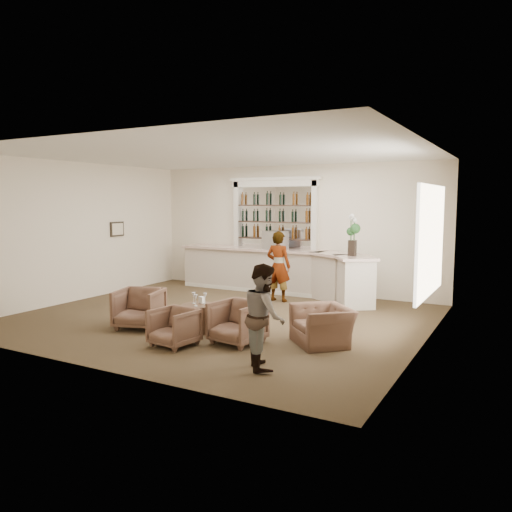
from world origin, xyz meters
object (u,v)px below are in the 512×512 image
(sommelier, at_px, (278,266))
(armchair_right, at_px, (237,322))
(flower_vase, at_px, (353,232))
(bar_counter, at_px, (278,271))
(cocktail_table, at_px, (198,318))
(armchair_far, at_px, (322,326))
(armchair_left, at_px, (139,308))
(armchair_center, at_px, (174,327))
(guest, at_px, (264,316))
(espresso_machine, at_px, (275,240))

(sommelier, height_order, armchair_right, sommelier)
(sommelier, xyz_separation_m, flower_vase, (1.67, 0.38, 0.83))
(bar_counter, bearing_deg, cocktail_table, -84.64)
(armchair_far, bearing_deg, armchair_left, -123.77)
(armchair_far, bearing_deg, armchair_right, -107.57)
(armchair_left, xyz_separation_m, armchair_center, (1.31, -0.62, -0.06))
(armchair_center, bearing_deg, cocktail_table, 108.03)
(flower_vase, bearing_deg, armchair_right, -100.21)
(sommelier, xyz_separation_m, guest, (1.92, -4.38, -0.09))
(armchair_left, distance_m, espresso_machine, 4.55)
(armchair_center, height_order, armchair_right, armchair_right)
(bar_counter, relative_size, cocktail_table, 9.24)
(bar_counter, height_order, armchair_left, bar_counter)
(armchair_center, relative_size, flower_vase, 0.73)
(guest, xyz_separation_m, flower_vase, (-0.25, 4.76, 0.92))
(guest, bearing_deg, espresso_machine, -11.02)
(armchair_center, distance_m, armchair_far, 2.46)
(armchair_right, bearing_deg, cocktail_table, 171.44)
(espresso_machine, xyz_separation_m, flower_vase, (2.19, -0.48, 0.29))
(armchair_center, height_order, espresso_machine, espresso_machine)
(cocktail_table, height_order, armchair_right, armchair_right)
(cocktail_table, height_order, armchair_far, armchair_far)
(cocktail_table, relative_size, armchair_left, 0.76)
(armchair_left, xyz_separation_m, armchair_right, (2.15, -0.00, -0.01))
(guest, height_order, espresso_machine, espresso_machine)
(sommelier, distance_m, flower_vase, 1.91)
(bar_counter, xyz_separation_m, cocktail_table, (0.39, -4.10, -0.32))
(sommelier, bearing_deg, espresso_machine, -58.37)
(bar_counter, relative_size, espresso_machine, 10.64)
(sommelier, bearing_deg, cocktail_table, 89.69)
(cocktail_table, distance_m, armchair_far, 2.31)
(sommelier, xyz_separation_m, armchair_far, (2.24, -2.89, -0.52))
(guest, height_order, flower_vase, flower_vase)
(armchair_center, xyz_separation_m, flower_vase, (1.55, 4.53, 1.36))
(bar_counter, bearing_deg, guest, -65.88)
(cocktail_table, height_order, guest, guest)
(armchair_far, xyz_separation_m, espresso_machine, (-2.75, 3.75, 1.06))
(guest, bearing_deg, armchair_far, -47.86)
(cocktail_table, xyz_separation_m, sommelier, (0.05, 3.21, 0.59))
(armchair_left, bearing_deg, cocktail_table, -1.32)
(sommelier, bearing_deg, bar_counter, -63.29)
(armchair_center, bearing_deg, flower_vase, 78.32)
(sommelier, bearing_deg, armchair_center, 92.40)
(armchair_left, bearing_deg, espresso_machine, 64.37)
(armchair_far, relative_size, flower_vase, 1.04)
(bar_counter, relative_size, armchair_right, 7.25)
(bar_counter, relative_size, armchair_far, 5.88)
(guest, relative_size, armchair_far, 1.54)
(armchair_center, height_order, flower_vase, flower_vase)
(cocktail_table, bearing_deg, sommelier, 89.04)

